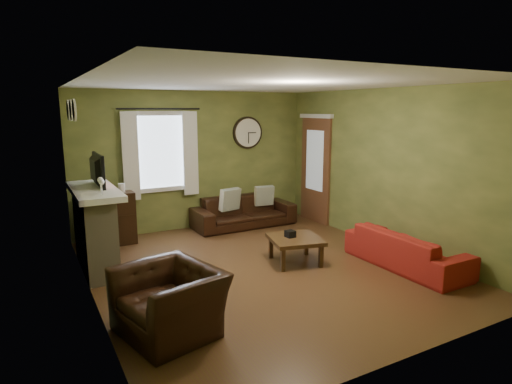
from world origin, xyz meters
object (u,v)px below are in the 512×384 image
sofa_red (406,249)px  armchair (169,301)px  coffee_table (295,250)px  sofa_brown (244,211)px  bookshelf (112,219)px

sofa_red → armchair: size_ratio=1.80×
coffee_table → armchair: bearing=-154.8°
coffee_table → sofa_brown: bearing=83.1°
sofa_brown → sofa_red: (1.05, -3.12, -0.02)m
sofa_red → coffee_table: sofa_red is taller
sofa_brown → armchair: size_ratio=1.95×
armchair → coffee_table: 2.51m
sofa_brown → coffee_table: sofa_brown is taller
bookshelf → coffee_table: (2.22, -2.20, -0.25)m
bookshelf → armchair: size_ratio=0.87×
armchair → coffee_table: bearing=101.1°
sofa_brown → sofa_red: 3.29m
sofa_brown → armchair: (-2.53, -3.26, 0.04)m
bookshelf → coffee_table: bearing=-44.7°
armchair → coffee_table: (2.27, 1.06, -0.14)m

